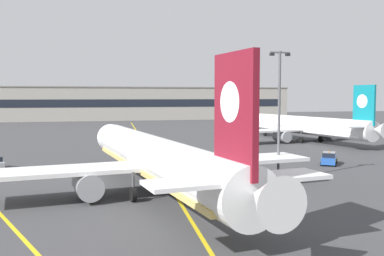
{
  "coord_description": "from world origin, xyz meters",
  "views": [
    {
      "loc": [
        -9.1,
        -29.03,
        9.12
      ],
      "look_at": [
        1.64,
        15.26,
        5.76
      ],
      "focal_mm": 40.69,
      "sensor_mm": 36.0,
      "label": 1
    }
  ],
  "objects_px": {
    "airliner_foreground": "(156,159)",
    "service_car_second": "(329,159)",
    "apron_lamp_post": "(279,114)",
    "airliner_background": "(305,126)"
  },
  "relations": [
    {
      "from": "airliner_foreground",
      "to": "service_car_second",
      "type": "relative_size",
      "value": 9.24
    },
    {
      "from": "service_car_second",
      "to": "airliner_foreground",
      "type": "bearing_deg",
      "value": -154.13
    },
    {
      "from": "service_car_second",
      "to": "apron_lamp_post",
      "type": "bearing_deg",
      "value": -142.27
    },
    {
      "from": "airliner_foreground",
      "to": "airliner_background",
      "type": "distance_m",
      "value": 53.34
    },
    {
      "from": "airliner_background",
      "to": "apron_lamp_post",
      "type": "bearing_deg",
      "value": -122.01
    },
    {
      "from": "airliner_foreground",
      "to": "apron_lamp_post",
      "type": "relative_size",
      "value": 2.99
    },
    {
      "from": "airliner_foreground",
      "to": "service_car_second",
      "type": "bearing_deg",
      "value": 25.87
    },
    {
      "from": "airliner_background",
      "to": "airliner_foreground",
      "type": "bearing_deg",
      "value": -132.72
    },
    {
      "from": "airliner_foreground",
      "to": "apron_lamp_post",
      "type": "height_order",
      "value": "apron_lamp_post"
    },
    {
      "from": "airliner_foreground",
      "to": "airliner_background",
      "type": "height_order",
      "value": "airliner_foreground"
    }
  ]
}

